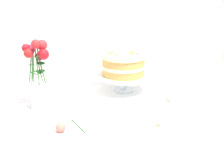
# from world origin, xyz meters

# --- Properties ---
(dining_table) EXTENTS (1.40, 1.00, 0.74)m
(dining_table) POSITION_xyz_m (0.00, -0.03, 0.65)
(dining_table) COLOR white
(dining_table) RESTS_ON ground
(linen_napkin) EXTENTS (0.33, 0.33, 0.00)m
(linen_napkin) POSITION_xyz_m (0.14, 0.03, 0.74)
(linen_napkin) COLOR white
(linen_napkin) RESTS_ON dining_table
(cake_stand) EXTENTS (0.29, 0.29, 0.10)m
(cake_stand) POSITION_xyz_m (0.14, 0.03, 0.82)
(cake_stand) COLOR silver
(cake_stand) RESTS_ON linen_napkin
(layer_cake) EXTENTS (0.24, 0.24, 0.13)m
(layer_cake) POSITION_xyz_m (0.14, 0.03, 0.90)
(layer_cake) COLOR tan
(layer_cake) RESTS_ON cake_stand
(flower_vase) EXTENTS (0.11, 0.10, 0.34)m
(flower_vase) POSITION_xyz_m (-0.32, 0.05, 0.90)
(flower_vase) COLOR silver
(flower_vase) RESTS_ON dining_table
(teacup) EXTENTS (0.13, 0.12, 0.06)m
(teacup) POSITION_xyz_m (0.29, -0.25, 0.77)
(teacup) COLOR silver
(teacup) RESTS_ON dining_table
(fallen_rose) EXTENTS (0.10, 0.14, 0.04)m
(fallen_rose) POSITION_xyz_m (-0.32, -0.21, 0.76)
(fallen_rose) COLOR #2D6028
(fallen_rose) RESTS_ON dining_table
(loose_petal_1) EXTENTS (0.03, 0.03, 0.00)m
(loose_petal_1) POSITION_xyz_m (0.06, -0.38, 0.74)
(loose_petal_1) COLOR #E56B51
(loose_petal_1) RESTS_ON dining_table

